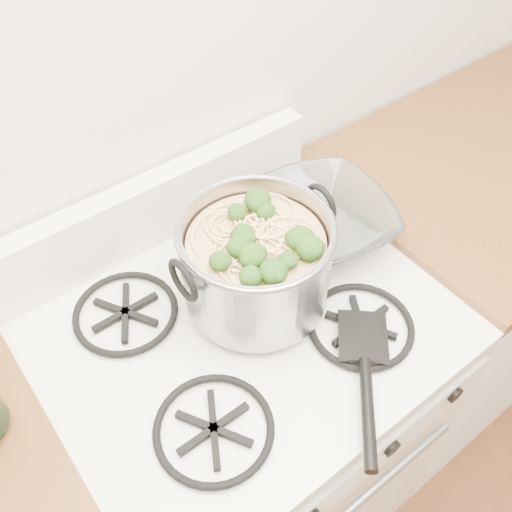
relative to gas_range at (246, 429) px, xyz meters
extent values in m
plane|color=silver|center=(0.00, 0.34, 0.91)|extent=(3.60, 0.00, 3.60)
cube|color=white|center=(0.00, 0.00, -0.03)|extent=(0.76, 0.65, 0.81)
cube|color=white|center=(0.00, 0.00, 0.44)|extent=(0.76, 0.65, 0.04)
cube|color=black|center=(0.00, 0.00, 0.48)|extent=(0.60, 0.56, 0.02)
cylinder|color=black|center=(0.10, -0.32, 0.34)|extent=(0.04, 0.03, 0.04)
cylinder|color=black|center=(0.28, -0.32, 0.34)|extent=(0.04, 0.03, 0.04)
cube|color=silver|center=(0.88, 0.00, 0.00)|extent=(1.00, 0.65, 0.88)
cylinder|color=gray|center=(0.05, 0.03, 0.58)|extent=(0.28, 0.28, 0.18)
torus|color=gray|center=(0.05, 0.03, 0.67)|extent=(0.29, 0.29, 0.01)
torus|color=black|center=(-0.10, 0.03, 0.64)|extent=(0.01, 0.08, 0.08)
torus|color=black|center=(0.21, 0.03, 0.64)|extent=(0.01, 0.08, 0.08)
cylinder|color=tan|center=(0.05, 0.03, 0.56)|extent=(0.25, 0.25, 0.15)
sphere|color=#224612|center=(0.05, 0.03, 0.66)|extent=(0.04, 0.04, 0.04)
sphere|color=#224612|center=(0.05, 0.03, 0.66)|extent=(0.04, 0.04, 0.04)
sphere|color=#224612|center=(0.05, 0.03, 0.66)|extent=(0.04, 0.04, 0.04)
sphere|color=#224612|center=(0.05, 0.03, 0.66)|extent=(0.04, 0.04, 0.04)
sphere|color=#224612|center=(0.05, 0.03, 0.66)|extent=(0.04, 0.04, 0.04)
sphere|color=#224612|center=(0.05, 0.03, 0.66)|extent=(0.04, 0.04, 0.04)
sphere|color=#224612|center=(0.05, 0.03, 0.66)|extent=(0.04, 0.04, 0.04)
sphere|color=#224612|center=(0.05, 0.03, 0.66)|extent=(0.04, 0.04, 0.04)
sphere|color=#224612|center=(0.05, 0.03, 0.66)|extent=(0.04, 0.04, 0.04)
sphere|color=#224612|center=(0.05, 0.03, 0.66)|extent=(0.04, 0.04, 0.04)
sphere|color=#224612|center=(0.05, 0.03, 0.66)|extent=(0.04, 0.04, 0.04)
sphere|color=#224612|center=(0.05, 0.03, 0.66)|extent=(0.04, 0.04, 0.04)
sphere|color=#224612|center=(0.05, 0.03, 0.66)|extent=(0.04, 0.04, 0.04)
imported|color=white|center=(0.26, 0.08, 0.50)|extent=(0.15, 0.15, 0.03)
camera|label=1|loc=(-0.37, -0.52, 1.37)|focal=40.00mm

